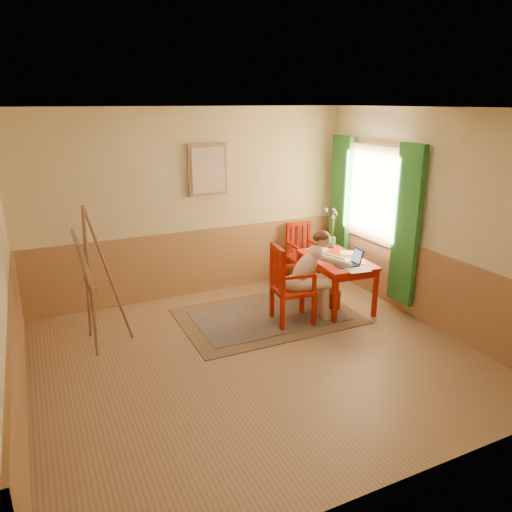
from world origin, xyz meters
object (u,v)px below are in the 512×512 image
chair_back (302,253)px  figure (311,272)px  table (336,264)px  laptop (350,262)px  easel (86,265)px  chair_left (289,285)px

chair_back → figure: figure is taller
table → laptop: 0.35m
figure → laptop: figure is taller
laptop → chair_back: bearing=87.9°
laptop → easel: easel is taller
figure → laptop: size_ratio=3.29×
chair_left → chair_back: chair_left is taller
chair_left → easel: (-2.47, 0.45, 0.50)m
chair_left → table: bearing=14.7°
chair_left → easel: bearing=169.6°
table → figure: figure is taller
table → figure: size_ratio=1.00×
chair_left → chair_back: (0.95, 1.27, -0.05)m
chair_left → figure: (0.31, -0.04, 0.15)m
figure → laptop: bearing=-3.9°
table → laptop: laptop is taller
chair_left → easel: 2.56m
table → figure: 0.66m
table → chair_left: bearing=-165.3°
figure → easel: size_ratio=0.71×
chair_back → figure: (-0.64, -1.32, 0.20)m
chair_left → laptop: (0.90, -0.08, 0.22)m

